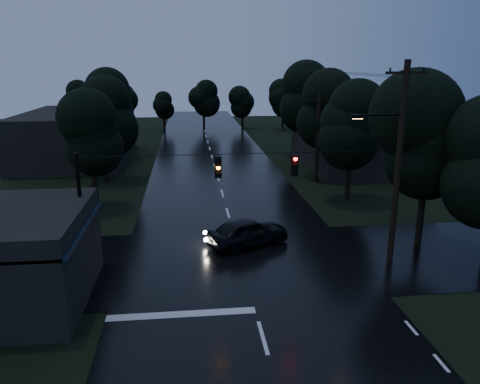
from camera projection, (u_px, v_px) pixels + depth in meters
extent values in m
cube|color=black|center=(218.00, 178.00, 41.25)|extent=(12.00, 120.00, 0.02)
cube|color=black|center=(241.00, 261.00, 24.00)|extent=(60.00, 9.00, 0.02)
cube|color=black|center=(8.00, 230.00, 19.20)|extent=(6.00, 7.00, 0.12)
cube|color=black|center=(83.00, 227.00, 19.53)|extent=(0.30, 7.00, 0.15)
cylinder|color=black|center=(65.00, 299.00, 17.08)|extent=(0.10, 0.10, 3.00)
cylinder|color=black|center=(95.00, 240.00, 22.83)|extent=(0.10, 0.10, 3.00)
cube|color=#FFDF66|center=(76.00, 257.00, 18.27)|extent=(0.06, 1.60, 0.50)
cube|color=#FFDF66|center=(89.00, 233.00, 20.86)|extent=(0.06, 1.20, 0.50)
cube|color=black|center=(357.00, 143.00, 46.00)|extent=(10.00, 14.00, 4.40)
cube|color=black|center=(77.00, 136.00, 48.66)|extent=(10.00, 16.00, 5.00)
cylinder|color=black|center=(398.00, 167.00, 22.52)|extent=(0.30, 0.30, 10.00)
cube|color=black|center=(407.00, 73.00, 21.35)|extent=(2.00, 0.12, 0.12)
cylinder|color=black|center=(380.00, 115.00, 21.74)|extent=(2.20, 0.10, 0.10)
cube|color=black|center=(357.00, 116.00, 21.64)|extent=(0.60, 0.25, 0.18)
cube|color=#FFB266|center=(357.00, 118.00, 21.66)|extent=(0.45, 0.18, 0.03)
cylinder|color=black|center=(318.00, 138.00, 39.23)|extent=(0.30, 0.30, 7.50)
cube|color=black|center=(319.00, 100.00, 38.39)|extent=(2.00, 0.12, 0.12)
cylinder|color=black|center=(82.00, 217.00, 21.44)|extent=(0.18, 0.18, 6.00)
cylinder|color=black|center=(244.00, 154.00, 21.50)|extent=(15.00, 0.03, 0.03)
cube|color=black|center=(218.00, 167.00, 21.54)|extent=(0.32, 0.25, 1.00)
sphere|color=orange|center=(218.00, 168.00, 21.39)|extent=(0.18, 0.18, 0.18)
cube|color=black|center=(295.00, 165.00, 21.92)|extent=(0.32, 0.25, 1.00)
sphere|color=#FF0C07|center=(295.00, 166.00, 21.78)|extent=(0.18, 0.18, 0.18)
cylinder|color=black|center=(420.00, 222.00, 25.67)|extent=(0.36, 0.36, 2.80)
sphere|color=black|center=(426.00, 161.00, 24.76)|extent=(4.48, 4.48, 4.48)
sphere|color=black|center=(429.00, 139.00, 24.44)|extent=(4.48, 4.48, 4.48)
sphere|color=black|center=(431.00, 116.00, 24.12)|extent=(4.48, 4.48, 4.48)
cylinder|color=black|center=(96.00, 192.00, 32.29)|extent=(0.36, 0.36, 2.45)
sphere|color=black|center=(92.00, 150.00, 31.50)|extent=(3.92, 3.92, 3.92)
sphere|color=black|center=(91.00, 134.00, 31.22)|extent=(3.92, 3.92, 3.92)
sphere|color=black|center=(89.00, 118.00, 30.94)|extent=(3.92, 3.92, 3.92)
cylinder|color=black|center=(106.00, 167.00, 39.87)|extent=(0.36, 0.36, 2.62)
sphere|color=black|center=(103.00, 129.00, 39.02)|extent=(4.20, 4.20, 4.20)
sphere|color=black|center=(102.00, 116.00, 38.72)|extent=(4.20, 4.20, 4.20)
sphere|color=black|center=(101.00, 102.00, 38.42)|extent=(4.20, 4.20, 4.20)
cylinder|color=black|center=(115.00, 146.00, 49.36)|extent=(0.36, 0.36, 2.80)
sphere|color=black|center=(113.00, 113.00, 48.45)|extent=(4.48, 4.48, 4.48)
sphere|color=black|center=(112.00, 102.00, 48.14)|extent=(4.48, 4.48, 4.48)
sphere|color=black|center=(111.00, 90.00, 47.82)|extent=(4.48, 4.48, 4.48)
cylinder|color=black|center=(348.00, 184.00, 34.20)|extent=(0.36, 0.36, 2.62)
sphere|color=black|center=(350.00, 140.00, 33.36)|extent=(4.20, 4.20, 4.20)
sphere|color=black|center=(351.00, 125.00, 33.06)|extent=(4.20, 4.20, 4.20)
sphere|color=black|center=(352.00, 109.00, 32.76)|extent=(4.20, 4.20, 4.20)
cylinder|color=black|center=(325.00, 161.00, 41.91)|extent=(0.36, 0.36, 2.80)
sphere|color=black|center=(326.00, 123.00, 41.01)|extent=(4.48, 4.48, 4.48)
sphere|color=black|center=(327.00, 109.00, 40.69)|extent=(4.48, 4.48, 4.48)
sphere|color=black|center=(328.00, 95.00, 40.37)|extent=(4.48, 4.48, 4.48)
cylinder|color=black|center=(304.00, 142.00, 51.53)|extent=(0.36, 0.36, 2.97)
sphere|color=black|center=(305.00, 108.00, 50.57)|extent=(4.76, 4.76, 4.76)
sphere|color=black|center=(306.00, 96.00, 50.23)|extent=(4.76, 4.76, 4.76)
sphere|color=black|center=(306.00, 84.00, 49.89)|extent=(4.76, 4.76, 4.76)
imported|color=black|center=(248.00, 232.00, 25.93)|extent=(5.01, 3.58, 1.58)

